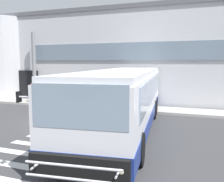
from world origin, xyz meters
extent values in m
cube|color=#353538|center=(0.00, 0.00, -0.01)|extent=(80.00, 90.00, 0.02)
cube|color=silver|center=(2.00, -6.00, 0.00)|extent=(4.40, 0.36, 0.01)
cube|color=silver|center=(2.00, -5.10, 0.00)|extent=(4.40, 0.36, 0.01)
cube|color=silver|center=(2.00, -4.20, 0.00)|extent=(4.40, 0.36, 0.01)
cube|color=silver|center=(2.00, -3.30, 0.00)|extent=(4.40, 0.36, 0.01)
cube|color=silver|center=(2.00, -2.40, 0.00)|extent=(4.40, 0.36, 0.01)
cube|color=#B7B7BC|center=(0.00, 12.00, 3.35)|extent=(20.46, 12.00, 6.69)
cube|color=#56565B|center=(0.00, 12.00, 6.84)|extent=(20.66, 12.20, 0.30)
cylinder|color=#B7B7BC|center=(-9.73, 6.50, 3.35)|extent=(4.40, 4.40, 6.69)
cube|color=black|center=(-6.73, 5.95, 1.20)|extent=(1.80, 0.16, 2.40)
cube|color=slate|center=(1.00, 5.96, 3.80)|extent=(14.46, 0.10, 1.20)
cube|color=#9E9B93|center=(0.00, 4.80, 0.07)|extent=(24.46, 2.00, 0.15)
cylinder|color=slate|center=(-5.73, 5.40, 2.74)|extent=(0.28, 0.28, 5.19)
cube|color=silver|center=(3.24, -0.08, 1.42)|extent=(3.98, 11.73, 2.15)
cube|color=navy|center=(3.24, -0.08, 0.62)|extent=(4.03, 11.77, 0.55)
cube|color=silver|center=(3.24, -0.08, 2.60)|extent=(3.86, 11.52, 0.20)
cube|color=gray|center=(3.96, -5.74, 2.02)|extent=(2.35, 0.42, 1.05)
cube|color=gray|center=(4.49, 0.38, 1.92)|extent=(1.34, 10.22, 0.95)
cube|color=gray|center=(1.92, 0.05, 1.92)|extent=(1.34, 10.22, 0.95)
cube|color=black|center=(3.96, -5.74, 2.38)|extent=(2.15, 0.37, 0.28)
cube|color=black|center=(3.98, -5.87, 0.63)|extent=(2.46, 0.51, 0.52)
sphere|color=beige|center=(5.00, -5.78, 0.65)|extent=(0.18, 0.18, 0.18)
sphere|color=beige|center=(2.97, -6.04, 0.65)|extent=(0.18, 0.18, 0.18)
cylinder|color=#B7B7BF|center=(2.45, -5.73, 2.17)|extent=(0.40, 0.10, 0.05)
cube|color=black|center=(2.26, -5.75, 2.17)|extent=(0.06, 0.20, 0.28)
cylinder|color=black|center=(4.91, -3.85, 0.50)|extent=(0.42, 1.03, 1.00)
cylinder|color=black|center=(2.58, -4.15, 0.50)|extent=(0.42, 1.03, 1.00)
cylinder|color=black|center=(4.09, 2.59, 0.50)|extent=(0.42, 1.03, 1.00)
cylinder|color=black|center=(1.76, 2.30, 0.50)|extent=(0.42, 1.03, 1.00)
cylinder|color=black|center=(3.92, 3.88, 0.50)|extent=(0.42, 1.03, 1.00)
cylinder|color=black|center=(1.59, 3.59, 0.50)|extent=(0.42, 1.03, 1.00)
cylinder|color=#B7B7BF|center=(4.03, -6.24, 0.50)|extent=(2.24, 0.34, 0.06)
cylinder|color=#B7B7BF|center=(4.03, -6.24, 0.80)|extent=(2.24, 0.34, 0.06)
cylinder|color=#B7B7BF|center=(4.97, -5.91, 0.65)|extent=(0.11, 0.50, 0.05)
cylinder|color=#B7B7BF|center=(3.03, -6.16, 0.65)|extent=(0.11, 0.50, 0.05)
cylinder|color=#2D2D33|center=(-4.88, 4.39, 0.57)|extent=(0.15, 0.15, 0.85)
cylinder|color=#2D2D33|center=(-4.98, 4.22, 0.57)|extent=(0.15, 0.15, 0.85)
cube|color=#B23333|center=(-4.93, 4.31, 1.29)|extent=(0.39, 0.44, 0.58)
sphere|color=tan|center=(-4.93, 4.31, 1.71)|extent=(0.23, 0.23, 0.23)
cylinder|color=#B23333|center=(-4.80, 4.52, 1.24)|extent=(0.09, 0.09, 0.55)
cylinder|color=#B23333|center=(-5.06, 4.09, 1.24)|extent=(0.09, 0.09, 0.55)
cube|color=#26663F|center=(-5.08, 4.40, 1.27)|extent=(0.31, 0.35, 0.44)
cylinder|color=#2D2D33|center=(-3.94, 4.62, 0.57)|extent=(0.15, 0.15, 0.85)
cylinder|color=#2D2D33|center=(-4.07, 4.77, 0.57)|extent=(0.15, 0.15, 0.85)
cube|color=silver|center=(-4.01, 4.70, 1.29)|extent=(0.41, 0.43, 0.58)
sphere|color=tan|center=(-4.01, 4.70, 1.71)|extent=(0.23, 0.23, 0.23)
cylinder|color=silver|center=(-3.85, 4.51, 1.24)|extent=(0.09, 0.09, 0.55)
cylinder|color=silver|center=(-4.17, 4.89, 1.24)|extent=(0.09, 0.09, 0.55)
cylinder|color=yellow|center=(3.70, 3.60, 0.45)|extent=(0.18, 0.18, 0.90)
camera|label=1|loc=(6.66, -10.90, 3.04)|focal=40.65mm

